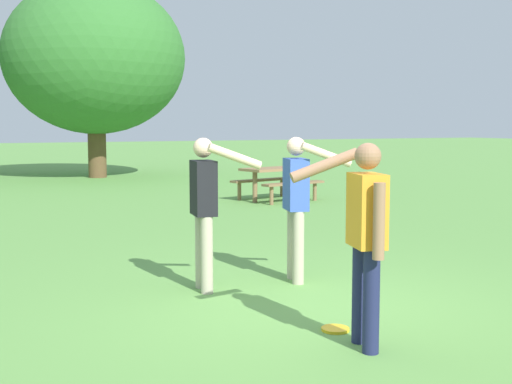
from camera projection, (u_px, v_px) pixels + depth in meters
The scene contains 7 objects.
ground_plane at pixel (297, 306), 6.56m from camera, with size 120.00×120.00×0.00m, color #609947.
person_thrower at pixel (297, 197), 7.50m from camera, with size 0.64×0.74×1.64m.
person_catcher at pixel (365, 229), 5.24m from camera, with size 0.64×0.74×1.64m.
person_bystander at pixel (205, 202), 7.07m from camera, with size 0.66×0.69×1.64m.
frisbee at pixel (335, 329), 5.78m from camera, with size 0.24×0.24×0.03m, color yellow.
picnic_table_near at pixel (277, 176), 15.52m from camera, with size 1.98×1.77×0.77m.
tree_far_right at pixel (95, 58), 21.83m from camera, with size 5.89×5.89×6.45m.
Camera 1 is at (-3.18, -5.58, 1.79)m, focal length 46.76 mm.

